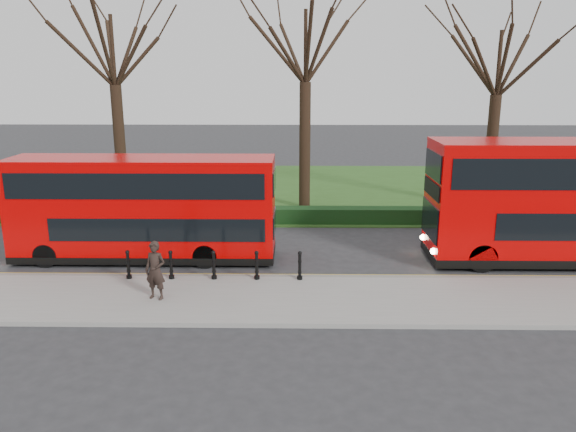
{
  "coord_description": "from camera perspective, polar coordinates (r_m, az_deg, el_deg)",
  "views": [
    {
      "loc": [
        1.55,
        -20.15,
        7.34
      ],
      "look_at": [
        1.24,
        0.5,
        2.0
      ],
      "focal_mm": 35.0,
      "sensor_mm": 36.0,
      "label": 1
    }
  ],
  "objects": [
    {
      "name": "pedestrian",
      "position": [
        18.65,
        -13.32,
        -5.4
      ],
      "size": [
        0.81,
        0.64,
        1.93
      ],
      "primitive_type": "imported",
      "rotation": [
        0.0,
        0.0,
        -0.28
      ],
      "color": "black",
      "rests_on": "pavement"
    },
    {
      "name": "grass_verge",
      "position": [
        35.94,
        -1.63,
        2.75
      ],
      "size": [
        60.0,
        18.0,
        0.06
      ],
      "primitive_type": "cube",
      "color": "#294E1A",
      "rests_on": "ground"
    },
    {
      "name": "bollard_row",
      "position": [
        20.17,
        -7.55,
        -5.01
      ],
      "size": [
        6.26,
        0.15,
        1.0
      ],
      "color": "black",
      "rests_on": "pavement"
    },
    {
      "name": "pavement",
      "position": [
        18.69,
        -4.0,
        -8.41
      ],
      "size": [
        60.0,
        4.0,
        0.15
      ],
      "primitive_type": "cube",
      "color": "gray",
      "rests_on": "ground"
    },
    {
      "name": "yellow_line_outer",
      "position": [
        20.84,
        -3.48,
        -6.13
      ],
      "size": [
        60.0,
        0.1,
        0.01
      ],
      "primitive_type": "cube",
      "color": "yellow",
      "rests_on": "ground"
    },
    {
      "name": "tree_left",
      "position": [
        31.66,
        -17.43,
        16.48
      ],
      "size": [
        7.73,
        7.73,
        12.08
      ],
      "color": "black",
      "rests_on": "ground"
    },
    {
      "name": "hedge",
      "position": [
        27.87,
        -2.35,
        0.06
      ],
      "size": [
        60.0,
        0.9,
        0.8
      ],
      "primitive_type": "cube",
      "color": "black",
      "rests_on": "ground"
    },
    {
      "name": "tree_right",
      "position": [
        31.92,
        20.71,
        14.98
      ],
      "size": [
        7.14,
        7.14,
        11.16
      ],
      "color": "black",
      "rests_on": "ground"
    },
    {
      "name": "kerb",
      "position": [
        20.54,
        -3.54,
        -6.25
      ],
      "size": [
        60.0,
        0.25,
        0.16
      ],
      "primitive_type": "cube",
      "color": "slate",
      "rests_on": "ground"
    },
    {
      "name": "yellow_line_inner",
      "position": [
        21.03,
        -3.44,
        -5.94
      ],
      "size": [
        60.0,
        0.1,
        0.01
      ],
      "primitive_type": "cube",
      "color": "yellow",
      "rests_on": "ground"
    },
    {
      "name": "bus_lead",
      "position": [
        22.83,
        -14.43,
        0.68
      ],
      "size": [
        10.31,
        2.37,
        4.1
      ],
      "color": "#BC0001",
      "rests_on": "ground"
    },
    {
      "name": "tree_mid",
      "position": [
        30.2,
        1.8,
        17.62
      ],
      "size": [
        7.91,
        7.91,
        12.36
      ],
      "color": "black",
      "rests_on": "ground"
    },
    {
      "name": "ground",
      "position": [
        21.5,
        -3.34,
        -5.49
      ],
      "size": [
        120.0,
        120.0,
        0.0
      ],
      "primitive_type": "plane",
      "color": "#28282B",
      "rests_on": "ground"
    }
  ]
}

